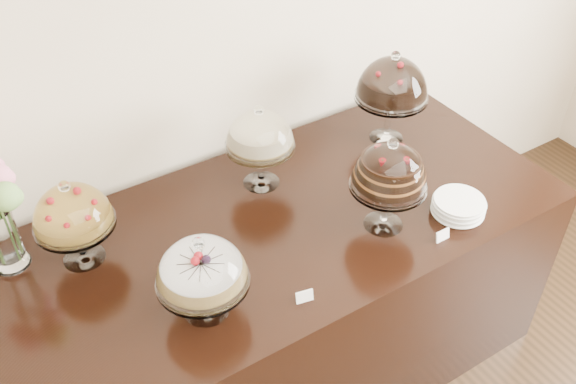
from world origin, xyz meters
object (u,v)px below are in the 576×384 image
cake_stand_choco_layer (390,171)px  cake_stand_cheesecake (260,134)px  plate_stack (459,206)px  cake_stand_fruit_tart (72,212)px  display_counter (282,299)px  cake_stand_sugar_sponge (201,268)px  cake_stand_dark_choco (393,83)px

cake_stand_choco_layer → cake_stand_cheesecake: size_ratio=1.07×
plate_stack → cake_stand_fruit_tart: bearing=157.8°
cake_stand_choco_layer → display_counter: bearing=145.6°
display_counter → cake_stand_choco_layer: cake_stand_choco_layer is taller
cake_stand_sugar_sponge → cake_stand_cheesecake: bearing=44.4°
display_counter → cake_stand_cheesecake: cake_stand_cheesecake is taller
cake_stand_dark_choco → plate_stack: cake_stand_dark_choco is taller
display_counter → plate_stack: (0.60, -0.32, 0.48)m
cake_stand_cheesecake → cake_stand_fruit_tart: (-0.75, -0.03, -0.02)m
display_counter → cake_stand_sugar_sponge: 0.81m
cake_stand_cheesecake → plate_stack: 0.81m
cake_stand_dark_choco → cake_stand_choco_layer: bearing=-130.1°
cake_stand_cheesecake → cake_stand_fruit_tart: 0.75m
cake_stand_dark_choco → plate_stack: bearing=-99.0°
cake_stand_cheesecake → cake_stand_dark_choco: size_ratio=0.86×
cake_stand_cheesecake → cake_stand_dark_choco: cake_stand_dark_choco is taller
cake_stand_fruit_tart → plate_stack: size_ratio=1.75×
cake_stand_dark_choco → cake_stand_fruit_tart: cake_stand_dark_choco is taller
cake_stand_sugar_sponge → display_counter: bearing=28.5°
cake_stand_sugar_sponge → cake_stand_dark_choco: cake_stand_dark_choco is taller
cake_stand_choco_layer → plate_stack: size_ratio=1.97×
cake_stand_choco_layer → cake_stand_fruit_tart: 1.10m
cake_stand_sugar_sponge → cake_stand_cheesecake: size_ratio=0.88×
cake_stand_cheesecake → cake_stand_fruit_tart: size_ratio=1.05×
cake_stand_sugar_sponge → cake_stand_fruit_tart: 0.52m
cake_stand_choco_layer → cake_stand_cheesecake: 0.53m
display_counter → cake_stand_sugar_sponge: size_ratio=6.78×
cake_stand_sugar_sponge → plate_stack: size_ratio=1.63×
display_counter → cake_stand_fruit_tart: size_ratio=6.31×
cake_stand_sugar_sponge → cake_stand_fruit_tart: cake_stand_fruit_tart is taller
display_counter → cake_stand_dark_choco: bearing=17.8°
cake_stand_sugar_sponge → cake_stand_fruit_tart: (-0.26, 0.45, 0.02)m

